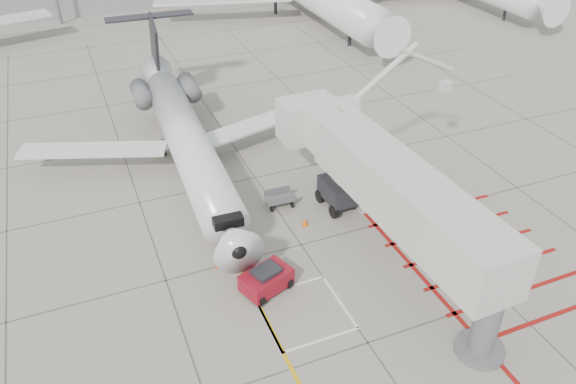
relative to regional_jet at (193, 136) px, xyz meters
name	(u,v)px	position (x,y,z in m)	size (l,w,h in m)	color
ground_plane	(331,289)	(3.96, -12.52, -3.84)	(260.00, 260.00, 0.00)	gray
regional_jet	(193,136)	(0.00, 0.00, 0.00)	(23.27, 29.33, 7.69)	silver
jet_bridge	(404,206)	(8.24, -12.11, 0.17)	(9.50, 20.05, 8.02)	silver
pushback_tug	(266,279)	(0.77, -11.26, -3.09)	(2.59, 1.62, 1.51)	maroon
baggage_cart	(280,199)	(4.28, -4.32, -3.28)	(1.77, 1.12, 1.12)	#59585E
ground_power_unit	(373,195)	(9.78, -6.62, -3.02)	(2.08, 1.22, 1.65)	beige
cone_nose	(218,264)	(-1.09, -8.55, -3.63)	(0.31, 0.31, 0.44)	#F1490C
cone_side	(305,222)	(4.95, -6.87, -3.58)	(0.38, 0.38, 0.52)	#DD5E0B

